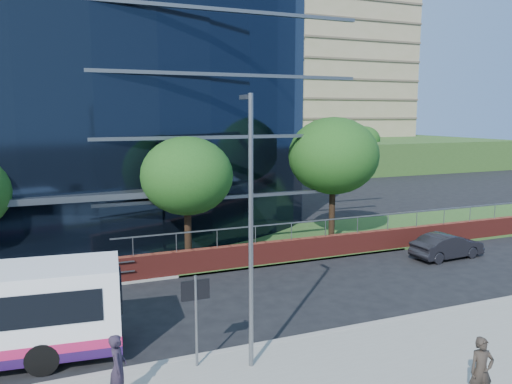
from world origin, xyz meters
name	(u,v)px	position (x,y,z in m)	size (l,w,h in m)	color
ground	(34,374)	(0.00, 0.00, 0.00)	(200.00, 200.00, 0.00)	black
grass_verge	(426,227)	(24.00, 11.00, 0.06)	(36.00, 8.00, 0.12)	#2D511E
retaining_wall	(416,237)	(20.00, 7.30, 0.61)	(34.00, 0.40, 2.11)	maroon
apartment_block	(265,92)	(32.00, 57.21, 11.11)	(60.00, 42.00, 30.00)	#2D511E
street_sign	(196,302)	(4.50, -1.59, 2.15)	(0.85, 0.09, 2.80)	slate
tree_far_c	(187,176)	(7.00, 9.00, 4.54)	(4.62, 4.62, 6.51)	black
tree_far_d	(333,156)	(16.00, 10.00, 5.19)	(5.28, 5.28, 7.44)	black
tree_dist_e	(261,140)	(24.00, 40.00, 4.54)	(4.62, 4.62, 6.51)	black
tree_dist_f	(364,140)	(40.00, 42.00, 4.21)	(4.29, 4.29, 6.05)	black
streetlight_east	(251,225)	(6.00, -2.17, 4.44)	(0.15, 0.77, 8.00)	slate
parked_car	(447,246)	(19.99, 4.82, 0.67)	(1.42, 4.07, 1.34)	black
pedestrian	(118,368)	(2.12, -2.61, 1.06)	(0.66, 0.44, 1.82)	#281F2F
pedestrian_b	(481,371)	(10.76, -6.26, 1.04)	(0.65, 0.43, 1.78)	#2E2620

